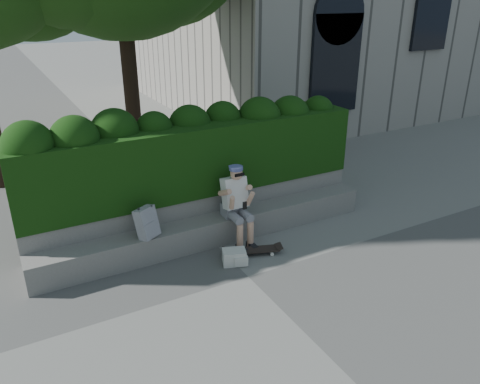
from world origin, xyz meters
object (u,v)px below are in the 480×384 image
person (236,202)px  skateboard (253,250)px  backpack_plaid (147,223)px  backpack_ground (234,257)px

person → skateboard: person is taller
person → skateboard: size_ratio=1.53×
person → backpack_plaid: bearing=177.0°
backpack_plaid → person: bearing=-33.1°
skateboard → backpack_plaid: backpack_plaid is taller
skateboard → backpack_ground: (-0.40, -0.10, 0.04)m
backpack_ground → backpack_plaid: bearing=169.1°
skateboard → backpack_plaid: bearing=178.7°
backpack_plaid → backpack_ground: backpack_plaid is taller
person → backpack_ground: bearing=-121.1°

